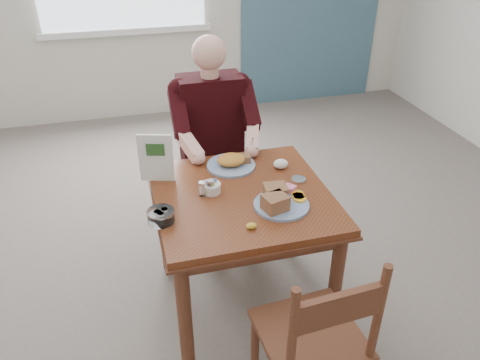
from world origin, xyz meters
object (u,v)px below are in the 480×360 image
object	(u,v)px
chair_near	(315,341)
diner	(213,128)
far_plate	(232,162)
near_plate	(279,200)
chair_far	(212,166)
table	(242,211)

from	to	relation	value
chair_near	diner	xyz separation A→B (m)	(-0.11, 1.48, 0.33)
far_plate	near_plate	bearing A→B (deg)	-74.36
chair_far	chair_near	bearing A→B (deg)	-86.14
chair_far	diner	bearing A→B (deg)	-89.99
table	far_plate	world-z (taller)	far_plate
chair_far	near_plate	xyz separation A→B (m)	(0.15, -0.96, 0.31)
diner	far_plate	distance (m)	0.42
table	chair_near	bearing A→B (deg)	-82.21
chair_far	table	bearing A→B (deg)	-90.00
far_plate	diner	bearing A→B (deg)	92.66
table	chair_near	distance (m)	0.80
table	far_plate	size ratio (longest dim) A/B	2.95
chair_near	diner	distance (m)	1.52
chair_far	chair_near	distance (m)	1.58
far_plate	chair_far	bearing A→B (deg)	92.19
diner	near_plate	world-z (taller)	diner
chair_near	near_plate	bearing A→B (deg)	86.34
chair_near	far_plate	distance (m)	1.11
chair_near	diner	world-z (taller)	diner
chair_far	far_plate	world-z (taller)	chair_far
diner	far_plate	bearing A→B (deg)	-87.34
diner	chair_far	bearing A→B (deg)	90.01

